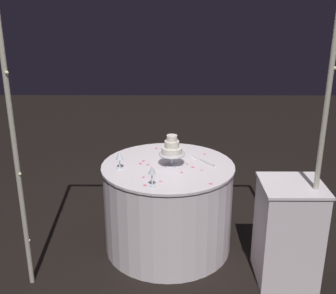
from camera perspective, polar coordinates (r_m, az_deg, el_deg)
ground_plane at (r=3.86m, az=-0.00°, el=-13.13°), size 12.00×12.00×0.00m
decorative_arch at (r=2.77m, az=-0.08°, el=9.07°), size 2.17×0.06×2.44m
main_table at (r=3.66m, az=-0.00°, el=-8.04°), size 1.11×1.11×0.77m
side_table at (r=3.40m, az=15.89°, el=-10.98°), size 0.46×0.46×0.80m
tiered_cake at (r=3.43m, az=0.53°, el=-0.22°), size 0.22×0.22×0.26m
wine_glass_0 at (r=3.68m, az=1.15°, el=0.78°), size 0.06×0.06×0.17m
wine_glass_1 at (r=3.40m, az=-6.59°, el=-1.27°), size 0.06×0.06×0.15m
wine_glass_2 at (r=3.06m, az=-2.18°, el=-3.31°), size 0.06×0.06×0.17m
cake_knife at (r=3.59m, az=4.62°, el=-1.81°), size 0.18×0.26×0.01m
rose_petal_0 at (r=3.75m, az=4.99°, el=-0.93°), size 0.03×0.03×0.00m
rose_petal_1 at (r=3.19m, az=-0.98°, el=-4.67°), size 0.03×0.03×0.00m
rose_petal_2 at (r=3.51m, az=2.61°, el=-2.33°), size 0.03×0.03×0.00m
rose_petal_3 at (r=3.13m, az=-3.13°, el=-5.21°), size 0.04×0.04×0.00m
rose_petal_4 at (r=3.58m, az=-3.34°, el=-1.89°), size 0.03×0.04×0.00m
rose_petal_5 at (r=3.17m, az=5.80°, el=-4.96°), size 0.04×0.03×0.00m
rose_petal_6 at (r=3.45m, az=3.38°, el=-2.74°), size 0.04×0.04×0.00m
rose_petal_7 at (r=3.78m, az=-0.50°, el=-0.67°), size 0.03×0.03×0.00m
rose_petal_8 at (r=3.51m, az=-2.74°, el=-2.38°), size 0.03×0.04×0.00m
rose_petal_9 at (r=3.51m, az=6.08°, el=-2.43°), size 0.04×0.03×0.00m
rose_petal_10 at (r=3.53m, az=-3.76°, el=-2.25°), size 0.03×0.04×0.00m
rose_petal_11 at (r=3.40m, az=4.59°, el=-3.15°), size 0.03×0.02×0.00m
rose_petal_12 at (r=3.35m, az=1.86°, el=-3.46°), size 0.03×0.04×0.00m
rose_petal_13 at (r=3.27m, az=-3.34°, el=-4.10°), size 0.02×0.03×0.00m
rose_petal_14 at (r=3.87m, az=-1.63°, el=-0.18°), size 0.03×0.04×0.00m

